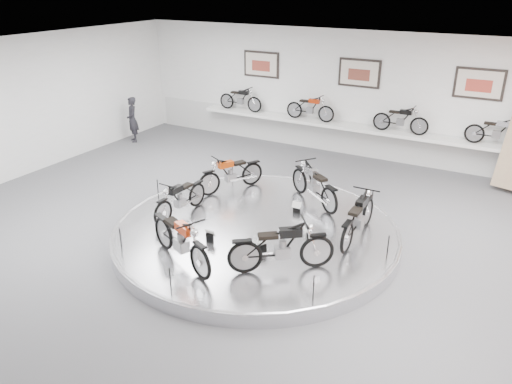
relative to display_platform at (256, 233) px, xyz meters
The scene contains 22 objects.
floor 0.34m from the display_platform, 90.00° to the right, with size 16.00×16.00×0.00m, color #505052.
ceiling 3.86m from the display_platform, 90.00° to the right, with size 16.00×16.00×0.00m, color white.
wall_back 6.95m from the display_platform, 90.00° to the left, with size 16.00×16.00×0.00m, color white.
wall_left 8.22m from the display_platform, behind, with size 14.00×14.00×0.00m, color white.
dado_band 6.69m from the display_platform, 90.00° to the left, with size 15.68×0.04×1.10m, color #BCBCBA.
display_platform is the anchor object (origin of this frame).
platform_rim 0.12m from the display_platform, ahead, with size 6.40×6.40×0.10m, color #B2B2BA.
shelf 6.46m from the display_platform, 90.00° to the left, with size 11.00×0.55×0.10m, color silver.
poster_left 7.94m from the display_platform, 117.72° to the left, with size 1.35×0.06×0.88m, color beige.
poster_center 7.13m from the display_platform, 90.00° to the left, with size 1.35×0.06×0.88m, color beige.
poster_right 7.94m from the display_platform, 62.28° to the left, with size 1.35×0.06×0.88m, color beige.
shelf_bike_a 7.76m from the display_platform, 123.27° to the left, with size 1.22×0.42×0.73m, color black, non-canonical shape.
shelf_bike_b 6.69m from the display_platform, 103.19° to the left, with size 1.22×0.42×0.73m, color #932205, non-canonical shape.
shelf_bike_c 6.69m from the display_platform, 76.81° to the left, with size 1.22×0.42×0.73m, color black, non-canonical shape.
shelf_bike_d 7.76m from the display_platform, 56.73° to the left, with size 1.22×0.42×0.73m, color #AEAFB3, non-canonical shape.
bike_a 2.33m from the display_platform, 15.10° to the left, with size 1.72×0.61×1.01m, color black, non-canonical shape.
bike_b 2.04m from the display_platform, 71.35° to the left, with size 1.73×0.61×1.02m, color #AEAFB3, non-canonical shape.
bike_c 2.29m from the display_platform, 136.20° to the left, with size 1.63×0.58×0.96m, color #AD3908, non-canonical shape.
bike_d 1.95m from the display_platform, 169.68° to the right, with size 1.53×0.54×0.90m, color black, non-canonical shape.
bike_e 2.22m from the display_platform, 104.37° to the right, with size 1.79×0.63×1.05m, color #932205, non-canonical shape.
bike_f 1.98m from the display_platform, 45.91° to the right, with size 1.75×0.62×1.03m, color black, non-canonical shape.
visitor 8.56m from the display_platform, 150.16° to the left, with size 0.59×0.38×1.60m, color black.
Camera 1 is at (4.87, -8.43, 5.47)m, focal length 35.00 mm.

